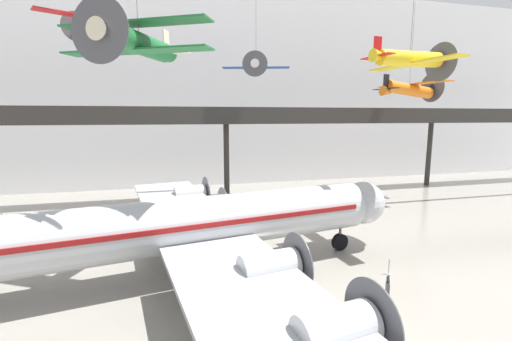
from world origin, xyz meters
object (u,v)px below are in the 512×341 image
at_px(airliner_silver_main, 187,226).
at_px(suspended_plane_red_highwing, 85,21).
at_px(suspended_plane_orange_highwing, 409,89).
at_px(suspended_plane_green_biplane, 139,42).
at_px(info_sign_pedestal, 388,287).
at_px(suspended_plane_blue_trainer, 256,66).
at_px(stanchion_barrier, 389,270).
at_px(suspended_plane_yellow_lowwing, 410,59).

xyz_separation_m(airliner_silver_main, suspended_plane_red_highwing, (-7.61, 13.17, 14.92)).
bearing_deg(airliner_silver_main, suspended_plane_orange_highwing, 19.90).
xyz_separation_m(suspended_plane_green_biplane, info_sign_pedestal, (13.44, -5.00, -13.88)).
bearing_deg(suspended_plane_orange_highwing, suspended_plane_blue_trainer, 161.49).
bearing_deg(stanchion_barrier, suspended_plane_yellow_lowwing, 48.39).
relative_size(suspended_plane_yellow_lowwing, suspended_plane_green_biplane, 0.98).
bearing_deg(suspended_plane_orange_highwing, suspended_plane_yellow_lowwing, -136.64).
height_order(suspended_plane_red_highwing, info_sign_pedestal, suspended_plane_red_highwing).
bearing_deg(suspended_plane_orange_highwing, suspended_plane_green_biplane, -161.68).
distance_m(suspended_plane_orange_highwing, stanchion_barrier, 26.29).
xyz_separation_m(suspended_plane_blue_trainer, suspended_plane_green_biplane, (-11.37, -18.05, -1.60)).
xyz_separation_m(suspended_plane_yellow_lowwing, suspended_plane_orange_highwing, (10.53, 13.43, -0.97)).
bearing_deg(stanchion_barrier, suspended_plane_blue_trainer, 99.99).
xyz_separation_m(suspended_plane_yellow_lowwing, info_sign_pedestal, (-5.42, -6.45, -13.92)).
bearing_deg(suspended_plane_red_highwing, airliner_silver_main, -175.84).
xyz_separation_m(airliner_silver_main, info_sign_pedestal, (11.11, -4.84, -3.02)).
bearing_deg(info_sign_pedestal, suspended_plane_orange_highwing, 74.72).
bearing_deg(stanchion_barrier, airliner_silver_main, 168.12).
distance_m(suspended_plane_red_highwing, suspended_plane_green_biplane, 14.61).
distance_m(suspended_plane_yellow_lowwing, info_sign_pedestal, 16.28).
relative_size(suspended_plane_red_highwing, suspended_plane_green_biplane, 0.71).
bearing_deg(suspended_plane_green_biplane, suspended_plane_red_highwing, -129.87).
bearing_deg(suspended_plane_blue_trainer, airliner_silver_main, -9.92).
distance_m(airliner_silver_main, suspended_plane_red_highwing, 21.30).
xyz_separation_m(suspended_plane_yellow_lowwing, suspended_plane_green_biplane, (-18.86, -1.45, -0.05)).
bearing_deg(suspended_plane_green_biplane, suspended_plane_yellow_lowwing, 122.43).
xyz_separation_m(suspended_plane_red_highwing, info_sign_pedestal, (18.72, -18.01, -17.94)).
height_order(suspended_plane_red_highwing, stanchion_barrier, suspended_plane_red_highwing).
bearing_deg(suspended_plane_green_biplane, info_sign_pedestal, 97.60).
relative_size(stanchion_barrier, info_sign_pedestal, 0.87).
bearing_deg(suspended_plane_blue_trainer, suspended_plane_red_highwing, -56.65).
bearing_deg(suspended_plane_yellow_lowwing, info_sign_pedestal, -136.49).
bearing_deg(suspended_plane_red_highwing, stanchion_barrier, -153.79).
height_order(suspended_plane_yellow_lowwing, suspended_plane_blue_trainer, suspended_plane_blue_trainer).
distance_m(suspended_plane_green_biplane, stanchion_barrier, 20.75).
height_order(stanchion_barrier, info_sign_pedestal, info_sign_pedestal).
bearing_deg(suspended_plane_orange_highwing, suspended_plane_red_highwing, 174.57).
distance_m(airliner_silver_main, suspended_plane_orange_highwing, 32.52).
relative_size(airliner_silver_main, suspended_plane_orange_highwing, 3.20).
height_order(suspended_plane_green_biplane, info_sign_pedestal, suspended_plane_green_biplane).
distance_m(suspended_plane_yellow_lowwing, suspended_plane_blue_trainer, 18.28).
relative_size(suspended_plane_blue_trainer, suspended_plane_green_biplane, 0.85).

